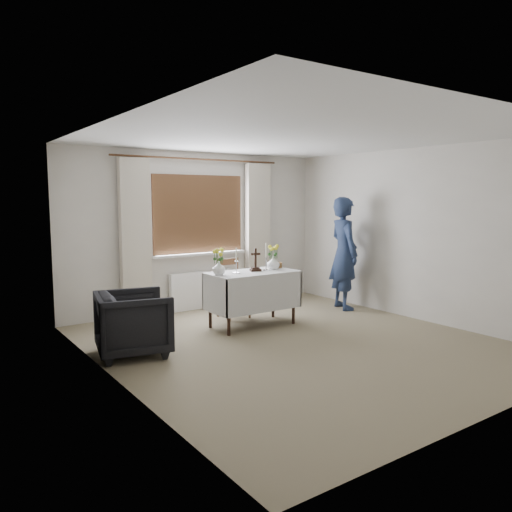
{
  "coord_description": "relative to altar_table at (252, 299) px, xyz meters",
  "views": [
    {
      "loc": [
        -3.84,
        -4.59,
        1.78
      ],
      "look_at": [
        -0.04,
        0.82,
        1.01
      ],
      "focal_mm": 35.0,
      "sensor_mm": 36.0,
      "label": 1
    }
  ],
  "objects": [
    {
      "name": "ground",
      "position": [
        -0.04,
        -1.02,
        -0.38
      ],
      "size": [
        5.0,
        5.0,
        0.0
      ],
      "primitive_type": "plane",
      "color": "#827459",
      "rests_on": "ground"
    },
    {
      "name": "altar_table",
      "position": [
        0.0,
        0.0,
        0.0
      ],
      "size": [
        1.24,
        0.64,
        0.76
      ],
      "primitive_type": "cube",
      "color": "silver",
      "rests_on": "ground"
    },
    {
      "name": "wooden_chair",
      "position": [
        0.05,
        0.57,
        0.06
      ],
      "size": [
        0.41,
        0.41,
        0.88
      ],
      "primitive_type": null,
      "rotation": [
        0.0,
        0.0,
        -0.02
      ],
      "color": "#572E1D",
      "rests_on": "ground"
    },
    {
      "name": "armchair",
      "position": [
        -1.84,
        -0.28,
        -0.02
      ],
      "size": [
        0.95,
        0.93,
        0.73
      ],
      "primitive_type": "imported",
      "rotation": [
        0.0,
        0.0,
        1.36
      ],
      "color": "black",
      "rests_on": "ground"
    },
    {
      "name": "person",
      "position": [
        1.83,
        0.07,
        0.52
      ],
      "size": [
        0.61,
        0.75,
        1.79
      ],
      "primitive_type": "imported",
      "rotation": [
        0.0,
        0.0,
        1.27
      ],
      "color": "navy",
      "rests_on": "ground"
    },
    {
      "name": "radiator",
      "position": [
        -0.04,
        1.4,
        -0.08
      ],
      "size": [
        1.1,
        0.1,
        0.6
      ],
      "primitive_type": "cube",
      "color": "white",
      "rests_on": "ground"
    },
    {
      "name": "wooden_cross",
      "position": [
        0.07,
        0.03,
        0.54
      ],
      "size": [
        0.17,
        0.15,
        0.32
      ],
      "primitive_type": null,
      "rotation": [
        0.0,
        0.0,
        -0.3
      ],
      "color": "black",
      "rests_on": "altar_table"
    },
    {
      "name": "candlestick_left",
      "position": [
        -0.25,
        0.02,
        0.55
      ],
      "size": [
        0.11,
        0.11,
        0.34
      ],
      "primitive_type": null,
      "rotation": [
        0.0,
        0.0,
        -0.14
      ],
      "color": "silver",
      "rests_on": "altar_table"
    },
    {
      "name": "candlestick_right",
      "position": [
        0.23,
        -0.01,
        0.57
      ],
      "size": [
        0.12,
        0.12,
        0.38
      ],
      "primitive_type": null,
      "rotation": [
        0.0,
        0.0,
        0.11
      ],
      "color": "silver",
      "rests_on": "altar_table"
    },
    {
      "name": "flower_vase_left",
      "position": [
        -0.52,
        0.03,
        0.47
      ],
      "size": [
        0.2,
        0.2,
        0.18
      ],
      "primitive_type": "imported",
      "rotation": [
        0.0,
        0.0,
        0.15
      ],
      "color": "white",
      "rests_on": "altar_table"
    },
    {
      "name": "flower_vase_right",
      "position": [
        0.37,
        0.01,
        0.48
      ],
      "size": [
        0.23,
        0.23,
        0.19
      ],
      "primitive_type": "imported",
      "rotation": [
        0.0,
        0.0,
        0.3
      ],
      "color": "white",
      "rests_on": "altar_table"
    },
    {
      "name": "wicker_basket",
      "position": [
        0.51,
        0.15,
        0.42
      ],
      "size": [
        0.23,
        0.23,
        0.08
      ],
      "primitive_type": "cylinder",
      "rotation": [
        0.0,
        0.0,
        -0.18
      ],
      "color": "brown",
      "rests_on": "altar_table"
    }
  ]
}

